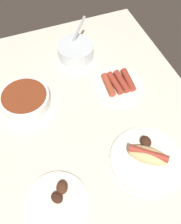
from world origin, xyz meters
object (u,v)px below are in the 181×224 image
bowl_coleslaw (76,50)px  bowl_chili (25,99)px  plate_grilled_meat (57,200)px  plate_sausages (118,84)px  plate_hotdog_assembled (147,157)px

bowl_coleslaw → bowl_chili: bearing=124.1°
bowl_chili → bowl_coleslaw: bearing=-55.9°
plate_grilled_meat → plate_sausages: size_ratio=0.94×
bowl_coleslaw → plate_sausages: bowl_coleslaw is taller
bowl_chili → plate_hotdog_assembled: 49.90cm
plate_sausages → plate_grilled_meat: bearing=134.4°
plate_hotdog_assembled → plate_grilled_meat: size_ratio=1.28×
plate_hotdog_assembled → plate_sausages: (33.24, -4.44, -0.50)cm
plate_hotdog_assembled → bowl_coleslaw: size_ratio=1.58×
plate_grilled_meat → bowl_coleslaw: bearing=-24.4°
plate_hotdog_assembled → bowl_coleslaw: bowl_coleslaw is taller
plate_grilled_meat → plate_sausages: (36.02, -36.73, 0.48)cm
bowl_chili → plate_sausages: bowl_chili is taller
bowl_chili → plate_sausages: 37.21cm
bowl_chili → plate_grilled_meat: size_ratio=0.98×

